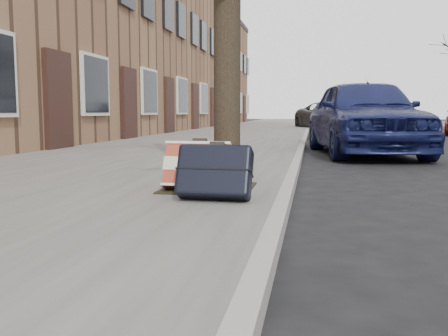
% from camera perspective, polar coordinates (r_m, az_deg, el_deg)
% --- Properties ---
extents(near_sidewalk, '(5.00, 70.00, 0.12)m').
position_cam_1_polar(near_sidewalk, '(18.72, 1.86, 3.95)').
color(near_sidewalk, slate).
rests_on(near_sidewalk, ground).
extents(house_near, '(6.80, 40.00, 7.00)m').
position_cam_1_polar(house_near, '(21.48, -13.90, 13.28)').
color(house_near, brown).
rests_on(house_near, ground).
extents(dirt_patch, '(0.85, 0.85, 0.02)m').
position_cam_1_polar(dirt_patch, '(4.87, -1.77, -2.28)').
color(dirt_patch, black).
rests_on(dirt_patch, near_sidewalk).
extents(suitcase_red, '(0.61, 0.34, 0.47)m').
position_cam_1_polar(suitcase_red, '(4.67, -3.04, 0.13)').
color(suitcase_red, '#99321E').
rests_on(suitcase_red, near_sidewalk).
extents(suitcase_navy, '(0.64, 0.39, 0.49)m').
position_cam_1_polar(suitcase_navy, '(4.20, -1.07, -0.39)').
color(suitcase_navy, black).
rests_on(suitcase_navy, near_sidewalk).
extents(car_near_front, '(2.46, 4.83, 1.57)m').
position_cam_1_polar(car_near_front, '(10.60, 15.69, 5.76)').
color(car_near_front, '#151B4C').
rests_on(car_near_front, ground).
extents(car_near_mid, '(1.99, 4.17, 1.32)m').
position_cam_1_polar(car_near_mid, '(16.63, 13.96, 5.52)').
color(car_near_mid, '#A9ACB0').
rests_on(car_near_mid, ground).
extents(car_near_back, '(3.61, 5.28, 1.34)m').
position_cam_1_polar(car_near_back, '(24.46, 11.92, 5.83)').
color(car_near_back, '#333438').
rests_on(car_near_back, ground).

